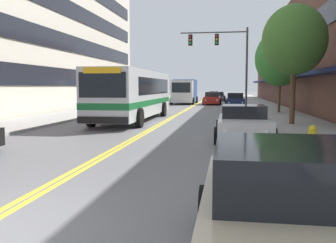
{
  "coord_description": "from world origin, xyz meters",
  "views": [
    {
      "loc": [
        3.64,
        -4.48,
        2.07
      ],
      "look_at": [
        -0.06,
        18.9,
        -0.14
      ],
      "focal_mm": 40.0,
      "sensor_mm": 36.0,
      "label": 1
    }
  ],
  "objects_px": {
    "fire_hydrant": "(312,141)",
    "car_dark_grey_moving_third": "(218,96)",
    "street_tree_right_far": "(280,59)",
    "car_navy_parked_right_mid": "(235,101)",
    "box_truck": "(185,91)",
    "car_white_parked_right_far": "(243,124)",
    "city_bus": "(134,93)",
    "car_red_moving_second": "(212,99)",
    "car_charcoal_parked_left_mid": "(148,101)",
    "traffic_signal_mast": "(225,52)",
    "car_beige_parked_right_foreground": "(294,219)",
    "car_slate_blue_moving_lead": "(214,95)",
    "street_tree_right_mid": "(294,40)"
  },
  "relations": [
    {
      "from": "fire_hydrant",
      "to": "car_dark_grey_moving_third",
      "type": "bearing_deg",
      "value": 94.59
    },
    {
      "from": "street_tree_right_far",
      "to": "car_dark_grey_moving_third",
      "type": "bearing_deg",
      "value": 101.17
    },
    {
      "from": "car_navy_parked_right_mid",
      "to": "box_truck",
      "type": "relative_size",
      "value": 0.69
    },
    {
      "from": "car_white_parked_right_far",
      "to": "city_bus",
      "type": "bearing_deg",
      "value": 128.89
    },
    {
      "from": "car_red_moving_second",
      "to": "car_navy_parked_right_mid",
      "type": "bearing_deg",
      "value": -66.97
    },
    {
      "from": "car_charcoal_parked_left_mid",
      "to": "car_dark_grey_moving_third",
      "type": "distance_m",
      "value": 19.54
    },
    {
      "from": "car_charcoal_parked_left_mid",
      "to": "car_dark_grey_moving_third",
      "type": "relative_size",
      "value": 0.88
    },
    {
      "from": "car_charcoal_parked_left_mid",
      "to": "traffic_signal_mast",
      "type": "distance_m",
      "value": 10.45
    },
    {
      "from": "car_beige_parked_right_foreground",
      "to": "car_slate_blue_moving_lead",
      "type": "xyz_separation_m",
      "value": [
        -2.89,
        58.71,
        -0.04
      ]
    },
    {
      "from": "car_white_parked_right_far",
      "to": "street_tree_right_mid",
      "type": "distance_m",
      "value": 7.23
    },
    {
      "from": "car_white_parked_right_far",
      "to": "car_slate_blue_moving_lead",
      "type": "bearing_deg",
      "value": 93.35
    },
    {
      "from": "car_white_parked_right_far",
      "to": "car_slate_blue_moving_lead",
      "type": "distance_m",
      "value": 48.11
    },
    {
      "from": "car_red_moving_second",
      "to": "car_dark_grey_moving_third",
      "type": "xyz_separation_m",
      "value": [
        0.4,
        11.99,
        -0.05
      ]
    },
    {
      "from": "box_truck",
      "to": "car_dark_grey_moving_third",
      "type": "bearing_deg",
      "value": 70.23
    },
    {
      "from": "city_bus",
      "to": "street_tree_right_mid",
      "type": "distance_m",
      "value": 9.71
    },
    {
      "from": "car_dark_grey_moving_third",
      "to": "car_red_moving_second",
      "type": "bearing_deg",
      "value": -91.93
    },
    {
      "from": "car_navy_parked_right_mid",
      "to": "street_tree_right_far",
      "type": "bearing_deg",
      "value": -69.99
    },
    {
      "from": "car_charcoal_parked_left_mid",
      "to": "traffic_signal_mast",
      "type": "xyz_separation_m",
      "value": [
        7.76,
        -5.5,
        4.34
      ]
    },
    {
      "from": "city_bus",
      "to": "car_slate_blue_moving_lead",
      "type": "distance_m",
      "value": 40.38
    },
    {
      "from": "car_white_parked_right_far",
      "to": "street_tree_right_mid",
      "type": "relative_size",
      "value": 0.73
    },
    {
      "from": "car_white_parked_right_far",
      "to": "car_red_moving_second",
      "type": "relative_size",
      "value": 0.92
    },
    {
      "from": "car_charcoal_parked_left_mid",
      "to": "car_slate_blue_moving_lead",
      "type": "xyz_separation_m",
      "value": [
        5.86,
        25.2,
        0.05
      ]
    },
    {
      "from": "car_slate_blue_moving_lead",
      "to": "car_beige_parked_right_foreground",
      "type": "bearing_deg",
      "value": -87.18
    },
    {
      "from": "car_white_parked_right_far",
      "to": "car_navy_parked_right_mid",
      "type": "bearing_deg",
      "value": 89.63
    },
    {
      "from": "city_bus",
      "to": "car_dark_grey_moving_third",
      "type": "height_order",
      "value": "city_bus"
    },
    {
      "from": "car_slate_blue_moving_lead",
      "to": "car_dark_grey_moving_third",
      "type": "xyz_separation_m",
      "value": [
        0.85,
        -6.85,
        -0.01
      ]
    },
    {
      "from": "car_white_parked_right_far",
      "to": "street_tree_right_far",
      "type": "bearing_deg",
      "value": 77.48
    },
    {
      "from": "city_bus",
      "to": "car_beige_parked_right_foreground",
      "type": "height_order",
      "value": "city_bus"
    },
    {
      "from": "traffic_signal_mast",
      "to": "car_dark_grey_moving_third",
      "type": "bearing_deg",
      "value": 92.52
    },
    {
      "from": "car_charcoal_parked_left_mid",
      "to": "car_white_parked_right_far",
      "type": "bearing_deg",
      "value": -69.21
    },
    {
      "from": "box_truck",
      "to": "traffic_signal_mast",
      "type": "distance_m",
      "value": 14.51
    },
    {
      "from": "street_tree_right_far",
      "to": "traffic_signal_mast",
      "type": "bearing_deg",
      "value": 147.91
    },
    {
      "from": "car_white_parked_right_far",
      "to": "car_slate_blue_moving_lead",
      "type": "relative_size",
      "value": 0.93
    },
    {
      "from": "car_navy_parked_right_mid",
      "to": "box_truck",
      "type": "bearing_deg",
      "value": 128.98
    },
    {
      "from": "car_navy_parked_right_mid",
      "to": "car_white_parked_right_far",
      "type": "bearing_deg",
      "value": -90.37
    },
    {
      "from": "car_white_parked_right_far",
      "to": "traffic_signal_mast",
      "type": "distance_m",
      "value": 17.88
    },
    {
      "from": "car_red_moving_second",
      "to": "fire_hydrant",
      "type": "distance_m",
      "value": 33.52
    },
    {
      "from": "car_white_parked_right_far",
      "to": "car_slate_blue_moving_lead",
      "type": "height_order",
      "value": "car_white_parked_right_far"
    },
    {
      "from": "car_charcoal_parked_left_mid",
      "to": "car_red_moving_second",
      "type": "bearing_deg",
      "value": 45.27
    },
    {
      "from": "traffic_signal_mast",
      "to": "car_charcoal_parked_left_mid",
      "type": "bearing_deg",
      "value": 144.68
    },
    {
      "from": "car_white_parked_right_far",
      "to": "box_truck",
      "type": "distance_m",
      "value": 31.13
    },
    {
      "from": "car_navy_parked_right_mid",
      "to": "traffic_signal_mast",
      "type": "height_order",
      "value": "traffic_signal_mast"
    },
    {
      "from": "car_slate_blue_moving_lead",
      "to": "fire_hydrant",
      "type": "height_order",
      "value": "car_slate_blue_moving_lead"
    },
    {
      "from": "car_white_parked_right_far",
      "to": "box_truck",
      "type": "bearing_deg",
      "value": 100.68
    },
    {
      "from": "city_bus",
      "to": "car_charcoal_parked_left_mid",
      "type": "bearing_deg",
      "value": 98.94
    },
    {
      "from": "street_tree_right_mid",
      "to": "traffic_signal_mast",
      "type": "bearing_deg",
      "value": 107.06
    },
    {
      "from": "car_slate_blue_moving_lead",
      "to": "box_truck",
      "type": "xyz_separation_m",
      "value": [
        -2.96,
        -17.44,
        0.92
      ]
    },
    {
      "from": "car_white_parked_right_far",
      "to": "car_red_moving_second",
      "type": "bearing_deg",
      "value": 94.63
    },
    {
      "from": "car_navy_parked_right_mid",
      "to": "car_charcoal_parked_left_mid",
      "type": "bearing_deg",
      "value": -177.14
    },
    {
      "from": "car_beige_parked_right_foreground",
      "to": "car_dark_grey_moving_third",
      "type": "distance_m",
      "value": 51.91
    }
  ]
}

